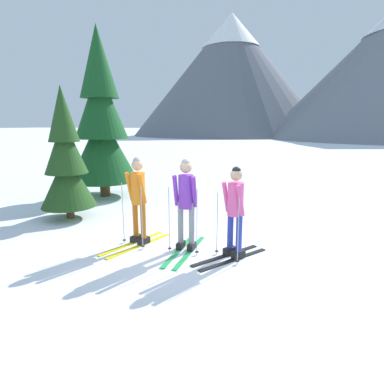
% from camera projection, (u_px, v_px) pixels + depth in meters
% --- Properties ---
extents(ground_plane, '(400.00, 400.00, 0.00)m').
position_uv_depth(ground_plane, '(190.00, 250.00, 6.06)').
color(ground_plane, white).
extents(skier_in_orange, '(0.81, 1.66, 1.74)m').
position_uv_depth(skier_in_orange, '(138.00, 197.00, 6.18)').
color(skier_in_orange, yellow).
rests_on(skier_in_orange, ground).
extents(skier_in_purple, '(0.61, 1.64, 1.75)m').
position_uv_depth(skier_in_purple, '(186.00, 201.00, 5.85)').
color(skier_in_purple, green).
rests_on(skier_in_purple, ground).
extents(skier_in_pink, '(1.13, 1.47, 1.65)m').
position_uv_depth(skier_in_pink, '(235.00, 209.00, 5.55)').
color(skier_in_pink, black).
rests_on(skier_in_pink, ground).
extents(pine_tree_near, '(1.36, 1.36, 3.28)m').
position_uv_depth(pine_tree_near, '(66.00, 160.00, 7.81)').
color(pine_tree_near, '#51381E').
rests_on(pine_tree_near, ground).
extents(pine_tree_mid, '(2.22, 2.22, 5.36)m').
position_uv_depth(pine_tree_mid, '(101.00, 121.00, 10.14)').
color(pine_tree_mid, '#51381E').
rests_on(pine_tree_mid, ground).
extents(mountain_ridge_distant, '(75.92, 51.45, 25.31)m').
position_uv_depth(mountain_ridge_distant, '(314.00, 69.00, 59.38)').
color(mountain_ridge_distant, slate).
rests_on(mountain_ridge_distant, ground).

